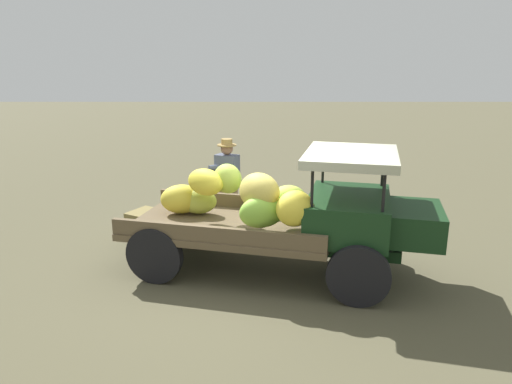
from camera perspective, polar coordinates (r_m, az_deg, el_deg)
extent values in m
plane|color=brown|center=(7.18, 1.36, -9.62)|extent=(60.00, 60.00, 0.00)
cube|color=#143217|center=(7.13, 0.78, -5.79)|extent=(3.99, 1.38, 0.16)
cylinder|color=black|center=(7.73, 12.72, -4.84)|extent=(0.83, 0.33, 0.82)
cylinder|color=black|center=(6.25, 12.28, -9.83)|extent=(0.83, 0.33, 0.82)
cylinder|color=black|center=(8.25, -7.12, -3.28)|extent=(0.83, 0.33, 0.82)
cylinder|color=black|center=(6.88, -11.90, -7.42)|extent=(0.83, 0.33, 0.82)
cube|color=brown|center=(7.18, -2.72, -4.13)|extent=(3.32, 2.39, 0.10)
cube|color=brown|center=(7.86, -1.07, -1.13)|extent=(2.93, 0.79, 0.22)
cube|color=brown|center=(6.41, -4.79, -5.10)|extent=(2.93, 0.79, 0.22)
cube|color=#143217|center=(6.80, 11.12, -2.64)|extent=(1.43, 1.74, 0.55)
cube|color=#143217|center=(6.84, 18.64, -3.55)|extent=(0.93, 1.20, 0.44)
cylinder|color=black|center=(7.28, 15.09, 2.80)|extent=(0.04, 0.04, 0.55)
cylinder|color=black|center=(6.03, 15.21, 0.20)|extent=(0.04, 0.04, 0.55)
cylinder|color=black|center=(7.31, 8.18, 3.24)|extent=(0.04, 0.04, 0.55)
cylinder|color=black|center=(6.06, 6.89, 0.74)|extent=(0.04, 0.04, 0.55)
cube|color=#AFB196|center=(6.60, 11.49, 4.19)|extent=(1.55, 1.77, 0.12)
ellipsoid|color=yellow|center=(6.23, 4.82, -1.99)|extent=(0.64, 0.64, 0.55)
ellipsoid|color=#88BF3C|center=(6.37, 0.94, -2.36)|extent=(0.76, 0.65, 0.54)
ellipsoid|color=#ACC946|center=(7.11, -3.27, 1.61)|extent=(0.58, 0.56, 0.45)
ellipsoid|color=#B8C647|center=(7.56, -6.83, -1.05)|extent=(0.67, 0.53, 0.47)
ellipsoid|color=gold|center=(6.43, 0.55, 0.07)|extent=(0.81, 0.80, 0.58)
ellipsoid|color=#86C22D|center=(6.64, 1.40, -1.73)|extent=(0.53, 0.48, 0.51)
ellipsoid|color=gold|center=(7.61, -8.71, -0.82)|extent=(0.74, 0.67, 0.60)
ellipsoid|color=#B0CA46|center=(6.91, 4.10, -0.90)|extent=(0.56, 0.51, 0.51)
ellipsoid|color=yellow|center=(7.15, -5.93, 1.20)|extent=(0.77, 0.73, 0.47)
ellipsoid|color=#ADC849|center=(7.60, 0.19, 0.14)|extent=(0.65, 0.65, 0.54)
cylinder|color=#8A7150|center=(8.71, -2.48, -2.15)|extent=(0.15, 0.15, 0.81)
cylinder|color=#8A7150|center=(8.83, -3.98, -1.93)|extent=(0.15, 0.15, 0.81)
cube|color=#515A6F|center=(8.59, -3.31, 2.48)|extent=(0.46, 0.39, 0.61)
cylinder|color=#515A6F|center=(8.43, -3.04, 2.88)|extent=(0.19, 0.41, 0.10)
cylinder|color=#515A6F|center=(8.53, -4.23, 3.00)|extent=(0.40, 0.27, 0.10)
sphere|color=#8C634F|center=(8.50, -3.35, 5.20)|extent=(0.22, 0.22, 0.22)
cylinder|color=#9B7D46|center=(8.49, -3.36, 5.64)|extent=(0.34, 0.34, 0.02)
cylinder|color=#9B7D46|center=(8.48, -3.36, 6.04)|extent=(0.20, 0.20, 0.10)
cube|color=olive|center=(8.72, -13.17, -3.71)|extent=(0.59, 0.66, 0.48)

